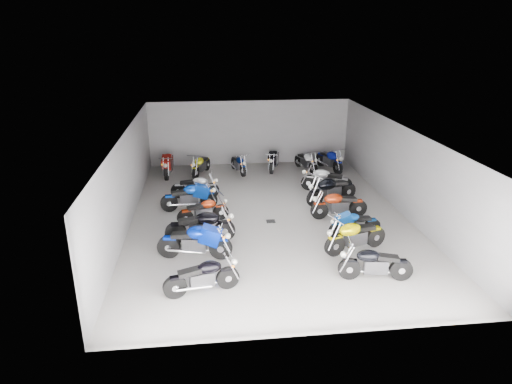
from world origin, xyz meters
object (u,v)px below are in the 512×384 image
(drain_grate, at_px, (271,221))
(motorcycle_right_d, at_px, (338,205))
(motorcycle_left_d, at_px, (204,210))
(motorcycle_right_e, at_px, (331,190))
(motorcycle_left_a, at_px, (203,276))
(motorcycle_left_c, at_px, (201,226))
(motorcycle_right_a, at_px, (375,264))
(motorcycle_back_e, at_px, (306,161))
(motorcycle_left_f, at_px, (196,187))
(motorcycle_back_c, at_px, (239,164))
(motorcycle_left_b, at_px, (195,242))
(motorcycle_left_e, at_px, (190,197))
(motorcycle_right_c, at_px, (354,224))
(motorcycle_back_a, at_px, (168,164))
(motorcycle_back_d, at_px, (274,160))
(motorcycle_back_b, at_px, (201,165))
(motorcycle_back_f, at_px, (330,160))
(motorcycle_right_b, at_px, (355,236))
(motorcycle_right_f, at_px, (326,180))

(drain_grate, bearing_deg, motorcycle_right_d, 1.73)
(motorcycle_left_d, relative_size, motorcycle_right_e, 0.84)
(motorcycle_left_a, bearing_deg, motorcycle_left_c, 167.74)
(motorcycle_right_a, xyz_separation_m, motorcycle_back_e, (0.33, 10.19, -0.01))
(motorcycle_left_f, xyz_separation_m, motorcycle_back_c, (2.01, 3.14, -0.02))
(motorcycle_left_b, relative_size, motorcycle_left_e, 1.05)
(motorcycle_right_c, bearing_deg, motorcycle_right_d, -5.28)
(motorcycle_back_a, bearing_deg, motorcycle_back_d, -172.90)
(drain_grate, relative_size, motorcycle_back_b, 0.17)
(drain_grate, distance_m, motorcycle_left_a, 5.08)
(motorcycle_left_c, height_order, motorcycle_left_d, motorcycle_left_c)
(motorcycle_back_a, distance_m, motorcycle_back_f, 7.74)
(motorcycle_right_a, height_order, motorcycle_right_d, motorcycle_right_d)
(motorcycle_left_f, xyz_separation_m, motorcycle_right_a, (4.97, -7.07, 0.02))
(motorcycle_left_a, bearing_deg, motorcycle_back_b, 167.29)
(motorcycle_back_d, bearing_deg, motorcycle_back_e, -175.16)
(motorcycle_left_b, relative_size, motorcycle_right_d, 1.06)
(motorcycle_right_b, distance_m, motorcycle_back_e, 8.49)
(motorcycle_right_e, distance_m, motorcycle_right_f, 1.38)
(motorcycle_right_f, bearing_deg, motorcycle_right_b, -164.98)
(motorcycle_left_f, relative_size, motorcycle_back_d, 0.96)
(motorcycle_right_d, relative_size, motorcycle_back_e, 1.09)
(motorcycle_left_c, bearing_deg, motorcycle_right_a, 58.09)
(motorcycle_left_d, bearing_deg, motorcycle_back_a, 179.54)
(motorcycle_left_f, height_order, motorcycle_back_c, motorcycle_left_f)
(motorcycle_right_f, bearing_deg, motorcycle_left_f, 111.56)
(motorcycle_left_c, distance_m, motorcycle_back_f, 9.53)
(motorcycle_back_a, xyz_separation_m, motorcycle_back_b, (1.51, -0.11, -0.07))
(motorcycle_right_f, distance_m, motorcycle_back_e, 3.02)
(motorcycle_left_c, height_order, motorcycle_left_f, motorcycle_left_c)
(motorcycle_left_f, distance_m, motorcycle_back_d, 5.12)
(motorcycle_right_a, xyz_separation_m, motorcycle_right_c, (0.32, 2.76, -0.05))
(motorcycle_right_d, bearing_deg, motorcycle_back_c, 25.50)
(motorcycle_right_f, distance_m, motorcycle_back_a, 7.43)
(motorcycle_right_b, bearing_deg, motorcycle_back_b, 11.38)
(motorcycle_right_c, distance_m, motorcycle_back_e, 7.43)
(motorcycle_right_b, bearing_deg, motorcycle_back_c, 1.07)
(motorcycle_left_a, distance_m, motorcycle_back_d, 11.24)
(motorcycle_right_d, xyz_separation_m, motorcycle_right_f, (0.27, 2.82, 0.01))
(motorcycle_left_e, xyz_separation_m, motorcycle_right_a, (5.17, -5.75, -0.03))
(motorcycle_left_f, height_order, motorcycle_back_e, motorcycle_back_e)
(motorcycle_right_b, distance_m, motorcycle_back_d, 8.91)
(motorcycle_right_a, height_order, motorcycle_back_a, motorcycle_back_a)
(motorcycle_right_f, bearing_deg, motorcycle_left_a, 164.93)
(motorcycle_left_c, xyz_separation_m, motorcycle_right_f, (5.25, 4.24, -0.03))
(motorcycle_right_d, xyz_separation_m, motorcycle_back_f, (1.24, 5.79, 0.01))
(motorcycle_right_a, distance_m, motorcycle_right_b, 1.71)
(motorcycle_right_b, bearing_deg, motorcycle_right_f, -23.46)
(motorcycle_left_f, bearing_deg, motorcycle_left_d, 11.45)
(motorcycle_right_e, relative_size, motorcycle_back_d, 1.08)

